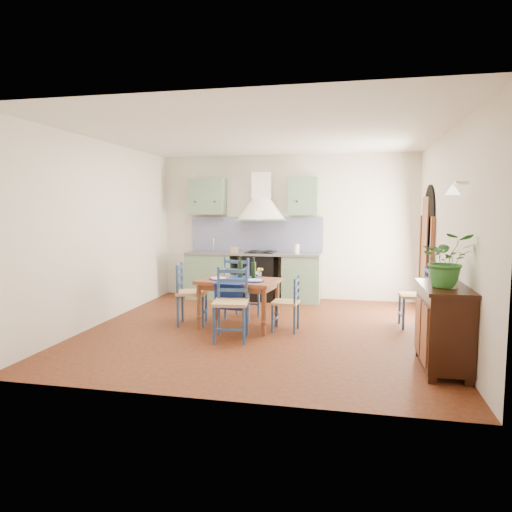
# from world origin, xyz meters

# --- Properties ---
(floor) EXTENTS (5.00, 5.00, 0.00)m
(floor) POSITION_xyz_m (0.00, 0.00, 0.00)
(floor) COLOR #40170D
(floor) RESTS_ON ground
(back_wall) EXTENTS (5.00, 0.96, 2.80)m
(back_wall) POSITION_xyz_m (-0.47, 2.29, 1.05)
(back_wall) COLOR beige
(back_wall) RESTS_ON ground
(right_wall) EXTENTS (0.26, 5.00, 2.80)m
(right_wall) POSITION_xyz_m (2.50, 0.28, 1.34)
(right_wall) COLOR beige
(right_wall) RESTS_ON ground
(left_wall) EXTENTS (0.04, 5.00, 2.80)m
(left_wall) POSITION_xyz_m (-2.50, 0.00, 1.40)
(left_wall) COLOR beige
(left_wall) RESTS_ON ground
(ceiling) EXTENTS (5.00, 5.00, 0.01)m
(ceiling) POSITION_xyz_m (0.00, 0.00, 2.80)
(ceiling) COLOR silver
(ceiling) RESTS_ON back_wall
(dining_table) EXTENTS (1.22, 0.95, 1.04)m
(dining_table) POSITION_xyz_m (-0.36, 0.06, 0.64)
(dining_table) COLOR brown
(dining_table) RESTS_ON ground
(chair_near) EXTENTS (0.51, 0.51, 0.98)m
(chair_near) POSITION_xyz_m (-0.31, -0.57, 0.50)
(chair_near) COLOR navy
(chair_near) RESTS_ON ground
(chair_far) EXTENTS (0.56, 0.56, 1.00)m
(chair_far) POSITION_xyz_m (-0.46, 0.62, 0.52)
(chair_far) COLOR navy
(chair_far) RESTS_ON ground
(chair_left) EXTENTS (0.51, 0.51, 0.94)m
(chair_left) POSITION_xyz_m (-1.13, 0.09, 0.48)
(chair_left) COLOR navy
(chair_left) RESTS_ON ground
(chair_right) EXTENTS (0.39, 0.39, 0.79)m
(chair_right) POSITION_xyz_m (0.38, 0.03, 0.41)
(chair_right) COLOR navy
(chair_right) RESTS_ON ground
(chair_spare) EXTENTS (0.45, 0.45, 0.91)m
(chair_spare) POSITION_xyz_m (2.23, 0.62, 0.47)
(chair_spare) COLOR navy
(chair_spare) RESTS_ON ground
(sideboard) EXTENTS (0.50, 1.05, 0.94)m
(sideboard) POSITION_xyz_m (2.26, -1.21, 0.51)
(sideboard) COLOR black
(sideboard) RESTS_ON ground
(potted_plant) EXTENTS (0.54, 0.47, 0.58)m
(potted_plant) POSITION_xyz_m (2.26, -1.30, 1.23)
(potted_plant) COLOR #296727
(potted_plant) RESTS_ON sideboard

